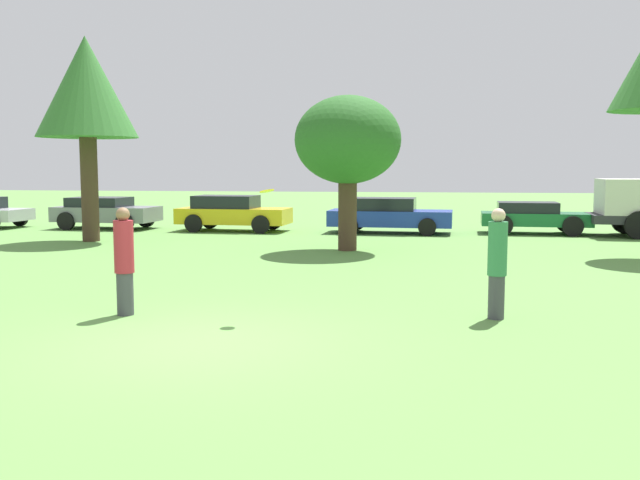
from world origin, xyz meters
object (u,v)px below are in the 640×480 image
parked_car_yellow (232,212)px  parked_car_green (533,216)px  person_catcher (497,263)px  tree_0 (86,90)px  parked_car_blue (388,215)px  person_thrower (124,261)px  parked_car_grey (105,212)px  tree_1 (348,142)px  frisbee (267,191)px

parked_car_yellow → parked_car_green: parked_car_yellow is taller
person_catcher → tree_0: tree_0 is taller
parked_car_blue → parked_car_green: parked_car_blue is taller
person_thrower → parked_car_grey: person_thrower is taller
parked_car_grey → tree_1: bearing=-26.6°
tree_0 → parked_car_yellow: bearing=49.9°
frisbee → parked_car_blue: 14.92m
person_thrower → tree_0: size_ratio=0.27×
person_thrower → parked_car_yellow: person_thrower is taller
parked_car_yellow → parked_car_green: (11.14, 0.52, -0.08)m
tree_1 → frisbee: bearing=-91.9°
person_catcher → frisbee: 3.82m
person_thrower → parked_car_blue: (3.52, 15.03, -0.22)m
person_thrower → frisbee: (2.32, 0.22, 1.13)m
frisbee → parked_car_blue: frisbee is taller
parked_car_yellow → parked_car_blue: size_ratio=0.94×
person_catcher → parked_car_green: person_catcher is taller
tree_0 → tree_1: (8.58, -1.31, -1.74)m
person_catcher → tree_0: 16.16m
parked_car_green → parked_car_blue: bearing=-171.5°
frisbee → parked_car_green: frisbee is taller
person_catcher → frisbee: size_ratio=7.41×
parked_car_grey → parked_car_green: size_ratio=1.03×
parked_car_blue → tree_1: bearing=-96.0°
parked_car_yellow → parked_car_grey: bearing=-179.9°
frisbee → tree_1: size_ratio=0.05×
frisbee → tree_0: size_ratio=0.04×
parked_car_yellow → parked_car_blue: 5.90m
person_thrower → tree_0: tree_0 is taller
parked_car_green → parked_car_grey: bearing=-176.0°
parked_car_yellow → tree_1: bearing=-44.9°
frisbee → parked_car_blue: size_ratio=0.05×
person_catcher → tree_0: size_ratio=0.27×
parked_car_green → tree_0: bearing=-158.9°
parked_car_yellow → parked_car_blue: parked_car_yellow is taller
tree_1 → parked_car_green: (6.14, 6.08, -2.50)m
tree_1 → parked_car_blue: bearing=80.9°
tree_0 → parked_car_blue: (9.48, 4.28, -4.20)m
person_thrower → parked_car_grey: (-7.60, 15.28, -0.22)m
parked_car_grey → parked_car_blue: bearing=1.8°
person_catcher → parked_car_green: size_ratio=0.45×
person_catcher → parked_car_green: (2.81, 14.95, -0.27)m
person_catcher → tree_1: size_ratio=0.40×
parked_car_yellow → parked_car_green: size_ratio=1.09×
tree_1 → parked_car_blue: tree_1 is taller
tree_1 → person_thrower: bearing=-105.5°
parked_car_green → frisbee: bearing=-109.7°
person_catcher → parked_car_grey: size_ratio=0.44×
tree_0 → parked_car_blue: bearing=24.3°
frisbee → parked_car_green: 16.66m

